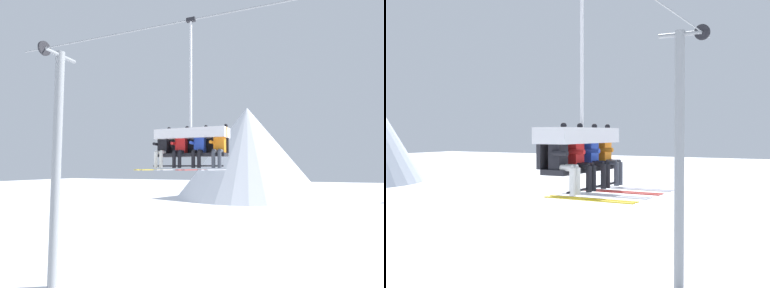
{
  "view_description": "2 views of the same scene",
  "coord_description": "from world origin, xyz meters",
  "views": [
    {
      "loc": [
        2.64,
        -9.17,
        4.62
      ],
      "look_at": [
        -0.61,
        -0.92,
        5.34
      ],
      "focal_mm": 28.0,
      "sensor_mm": 36.0,
      "label": 1
    },
    {
      "loc": [
        -8.85,
        -5.28,
        5.72
      ],
      "look_at": [
        -0.8,
        -0.78,
        5.5
      ],
      "focal_mm": 45.0,
      "sensor_mm": 36.0,
      "label": 2
    }
  ],
  "objects": [
    {
      "name": "skier_black",
      "position": [
        -1.59,
        -0.94,
        5.25
      ],
      "size": [
        0.48,
        1.7,
        1.34
      ],
      "color": "black"
    },
    {
      "name": "lift_tower_far",
      "position": [
        8.11,
        -0.02,
        4.93
      ],
      "size": [
        0.36,
        1.88,
        9.53
      ],
      "color": "gray",
      "rests_on": "ground_plane"
    },
    {
      "name": "skier_blue",
      "position": [
        -0.38,
        -0.94,
        5.25
      ],
      "size": [
        0.48,
        1.7,
        1.34
      ],
      "color": "#2847B7"
    },
    {
      "name": "chairlift_chair",
      "position": [
        -0.69,
        -0.73,
        5.58
      ],
      "size": [
        2.24,
        0.74,
        4.65
      ],
      "color": "#232328"
    },
    {
      "name": "skier_orange",
      "position": [
        0.23,
        -0.94,
        5.25
      ],
      "size": [
        0.48,
        1.7,
        1.34
      ],
      "color": "orange"
    },
    {
      "name": "skier_red",
      "position": [
        -0.99,
        -0.94,
        5.25
      ],
      "size": [
        0.48,
        1.7,
        1.34
      ],
      "color": "red"
    }
  ]
}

